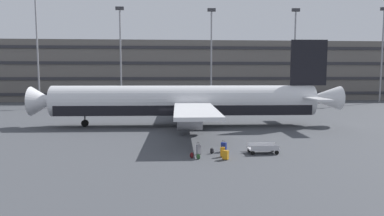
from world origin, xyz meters
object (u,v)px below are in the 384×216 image
(backpack_large, at_px, (198,157))
(backpack_purple, at_px, (212,151))
(suitcase_red, at_px, (226,155))
(backpack_upright, at_px, (192,155))
(suitcase_navy, at_px, (224,147))
(baggage_cart, at_px, (263,149))
(airliner, at_px, (187,102))
(suitcase_silver, at_px, (223,152))
(suitcase_laid_flat, at_px, (199,149))

(backpack_large, relative_size, backpack_purple, 0.90)
(suitcase_red, bearing_deg, backpack_upright, 164.56)
(suitcase_navy, distance_m, backpack_upright, 3.61)
(backpack_large, bearing_deg, baggage_cart, 15.85)
(backpack_purple, xyz_separation_m, baggage_cart, (4.39, -0.21, 0.19))
(airliner, relative_size, suitcase_navy, 40.55)
(suitcase_silver, xyz_separation_m, suitcase_laid_flat, (-1.91, 1.03, 0.00))
(airliner, height_order, backpack_purple, airliner)
(suitcase_silver, height_order, backpack_upright, suitcase_silver)
(suitcase_navy, bearing_deg, suitcase_laid_flat, -160.37)
(suitcase_silver, distance_m, backpack_large, 2.17)
(airliner, xyz_separation_m, suitcase_red, (2.04, -17.87, -2.73))
(backpack_purple, bearing_deg, suitcase_red, -69.59)
(suitcase_laid_flat, distance_m, backpack_purple, 1.23)
(baggage_cart, bearing_deg, backpack_upright, -169.03)
(suitcase_silver, xyz_separation_m, suitcase_red, (0.09, -0.93, -0.03))
(suitcase_silver, bearing_deg, backpack_purple, 120.12)
(backpack_large, xyz_separation_m, backpack_upright, (-0.49, 0.42, 0.02))
(backpack_upright, bearing_deg, backpack_purple, 37.51)
(airliner, height_order, baggage_cart, airliner)
(airliner, distance_m, suitcase_navy, 15.51)
(airliner, relative_size, suitcase_laid_flat, 38.60)
(airliner, height_order, backpack_large, airliner)
(suitcase_navy, relative_size, backpack_large, 2.06)
(suitcase_silver, bearing_deg, suitcase_navy, 77.70)
(suitcase_laid_flat, bearing_deg, airliner, 90.15)
(suitcase_red, bearing_deg, backpack_purple, 110.41)
(suitcase_silver, distance_m, backpack_purple, 1.44)
(suitcase_silver, height_order, suitcase_red, suitcase_silver)
(suitcase_silver, distance_m, suitcase_navy, 1.89)
(suitcase_navy, relative_size, baggage_cart, 0.30)
(suitcase_laid_flat, distance_m, baggage_cart, 5.58)
(backpack_purple, bearing_deg, airliner, 94.49)
(suitcase_navy, height_order, baggage_cart, suitcase_navy)
(suitcase_silver, xyz_separation_m, backpack_upright, (-2.57, -0.19, -0.21))
(suitcase_navy, relative_size, backpack_purple, 1.86)
(suitcase_silver, relative_size, suitcase_laid_flat, 0.91)
(backpack_large, xyz_separation_m, baggage_cart, (5.75, 1.63, 0.22))
(suitcase_navy, bearing_deg, suitcase_red, -96.46)
(suitcase_laid_flat, height_order, baggage_cart, suitcase_laid_flat)
(airliner, distance_m, backpack_upright, 17.39)
(suitcase_navy, height_order, backpack_purple, suitcase_navy)
(suitcase_silver, relative_size, backpack_purple, 1.79)
(backpack_upright, bearing_deg, suitcase_laid_flat, 61.52)
(suitcase_red, distance_m, backpack_purple, 2.31)
(suitcase_red, bearing_deg, backpack_large, 171.82)
(suitcase_silver, bearing_deg, baggage_cart, 15.45)
(suitcase_silver, relative_size, suitcase_navy, 0.96)
(suitcase_navy, bearing_deg, backpack_large, -135.11)
(suitcase_navy, bearing_deg, backpack_upright, -145.47)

